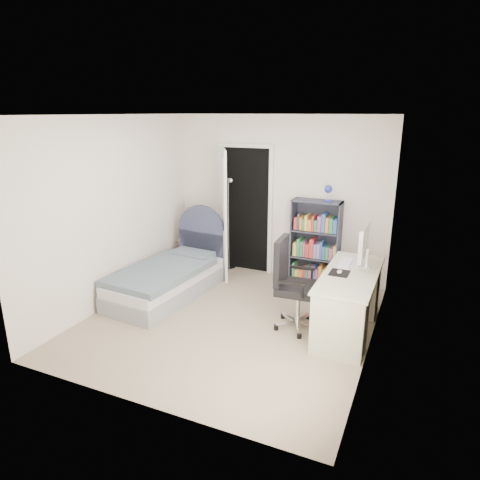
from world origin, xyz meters
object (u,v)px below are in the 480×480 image
at_px(floor_lamp, 229,233).
at_px(bed, 170,277).
at_px(nightstand, 192,244).
at_px(office_chair, 292,279).
at_px(bookcase, 316,246).
at_px(desk, 349,299).

bearing_deg(floor_lamp, bed, -104.63).
relative_size(nightstand, floor_lamp, 0.37).
height_order(floor_lamp, office_chair, floor_lamp).
bearing_deg(bed, bookcase, 35.03).
height_order(bed, office_chair, bed).
bearing_deg(desk, bed, 179.10).
relative_size(nightstand, desk, 0.38).
relative_size(bed, nightstand, 3.40).
distance_m(bed, office_chair, 1.92).
height_order(bed, bookcase, bookcase).
relative_size(bed, office_chair, 1.73).
relative_size(nightstand, bookcase, 0.37).
bearing_deg(desk, nightstand, 156.51).
relative_size(bed, floor_lamp, 1.26).
height_order(nightstand, floor_lamp, floor_lamp).
bearing_deg(desk, office_chair, -164.75).
xyz_separation_m(floor_lamp, bookcase, (1.45, -0.03, -0.04)).
relative_size(bed, desk, 1.28).
bearing_deg(office_chair, floor_lamp, 135.46).
bearing_deg(bookcase, nightstand, -178.53).
xyz_separation_m(floor_lamp, desk, (2.19, -1.33, -0.22)).
bearing_deg(floor_lamp, desk, -31.20).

